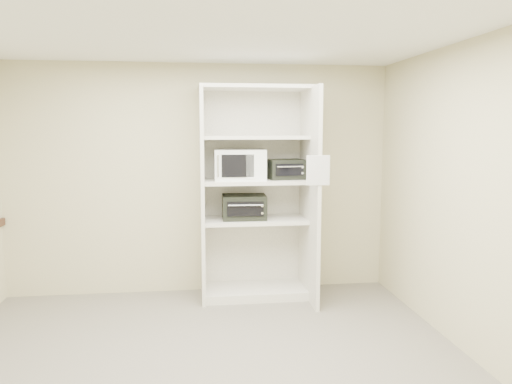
{
  "coord_description": "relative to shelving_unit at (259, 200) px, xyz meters",
  "views": [
    {
      "loc": [
        -0.08,
        -3.92,
        1.94
      ],
      "look_at": [
        0.59,
        1.39,
        1.27
      ],
      "focal_mm": 35.0,
      "sensor_mm": 36.0,
      "label": 1
    }
  ],
  "objects": [
    {
      "name": "shelving_unit",
      "position": [
        0.0,
        0.0,
        0.0
      ],
      "size": [
        1.24,
        0.92,
        2.42
      ],
      "color": "silver",
      "rests_on": "floor"
    },
    {
      "name": "toaster_oven_lower",
      "position": [
        -0.17,
        -0.01,
        -0.07
      ],
      "size": [
        0.51,
        0.39,
        0.27
      ],
      "primitive_type": "cube",
      "rotation": [
        0.0,
        0.0,
        -0.03
      ],
      "color": "black",
      "rests_on": "shelving_unit"
    },
    {
      "name": "microwave",
      "position": [
        -0.22,
        0.03,
        0.41
      ],
      "size": [
        0.59,
        0.45,
        0.34
      ],
      "primitive_type": "cube",
      "rotation": [
        0.0,
        0.0,
        -0.03
      ],
      "color": "white",
      "rests_on": "shelving_unit"
    },
    {
      "name": "wall_right",
      "position": [
        1.58,
        -1.7,
        0.22
      ],
      "size": [
        0.02,
        4.0,
        2.7
      ],
      "primitive_type": "cube",
      "color": "#C3BA8D",
      "rests_on": "ground"
    },
    {
      "name": "wall_front",
      "position": [
        -0.67,
        -3.7,
        0.22
      ],
      "size": [
        4.5,
        0.02,
        2.7
      ],
      "primitive_type": "cube",
      "color": "#C3BA8D",
      "rests_on": "ground"
    },
    {
      "name": "floor",
      "position": [
        -0.67,
        -1.7,
        -1.13
      ],
      "size": [
        4.5,
        4.0,
        0.01
      ],
      "primitive_type": "cube",
      "color": "#655D55",
      "rests_on": "ground"
    },
    {
      "name": "ceiling",
      "position": [
        -0.67,
        -1.7,
        1.57
      ],
      "size": [
        4.5,
        4.0,
        0.01
      ],
      "primitive_type": "cube",
      "color": "white"
    },
    {
      "name": "toaster_oven_upper",
      "position": [
        0.31,
        0.01,
        0.35
      ],
      "size": [
        0.43,
        0.34,
        0.23
      ],
      "primitive_type": "cube",
      "rotation": [
        0.0,
        0.0,
        0.12
      ],
      "color": "black",
      "rests_on": "shelving_unit"
    },
    {
      "name": "wall_back",
      "position": [
        -0.67,
        0.3,
        0.22
      ],
      "size": [
        4.5,
        0.02,
        2.7
      ],
      "primitive_type": "cube",
      "color": "#C3BA8D",
      "rests_on": "ground"
    },
    {
      "name": "paper_sign",
      "position": [
        0.53,
        -0.63,
        0.39
      ],
      "size": [
        0.24,
        0.01,
        0.3
      ],
      "primitive_type": "cube",
      "rotation": [
        0.0,
        0.0,
        -0.03
      ],
      "color": "white",
      "rests_on": "shelving_unit"
    }
  ]
}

